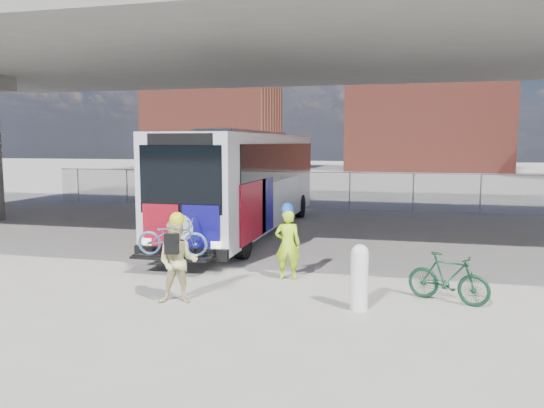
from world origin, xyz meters
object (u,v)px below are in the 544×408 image
(bus, at_px, (248,175))
(cyclist_hivis, at_px, (288,243))
(bollard, at_px, (359,275))
(bike_parked, at_px, (448,278))
(cyclist_tan, at_px, (178,260))

(bus, height_order, cyclist_hivis, bus)
(bus, xyz_separation_m, cyclist_hivis, (2.86, -6.32, -1.21))
(bollard, distance_m, cyclist_hivis, 2.72)
(bus, bearing_deg, bike_parked, -48.64)
(cyclist_tan, bearing_deg, bollard, -7.25)
(bollard, distance_m, bike_parked, 1.99)
(bus, distance_m, bollard, 9.64)
(bollard, relative_size, bike_parked, 0.77)
(bus, distance_m, cyclist_tan, 8.87)
(bus, xyz_separation_m, bike_parked, (6.45, -7.33, -1.60))
(bollard, bearing_deg, bike_parked, 29.03)
(bus, distance_m, cyclist_hivis, 7.04)
(cyclist_hivis, xyz_separation_m, bike_parked, (3.59, -1.01, -0.38))
(bus, bearing_deg, cyclist_tan, -82.87)
(cyclist_hivis, height_order, cyclist_tan, cyclist_tan)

